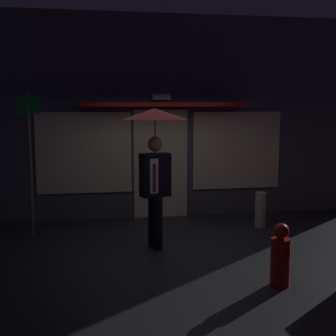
% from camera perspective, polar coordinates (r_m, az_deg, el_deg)
% --- Properties ---
extents(ground_plane, '(18.00, 18.00, 0.00)m').
position_cam_1_polar(ground_plane, '(7.59, 1.69, -9.81)').
color(ground_plane, '#26262B').
extents(building_facade, '(8.95, 1.00, 4.08)m').
position_cam_1_polar(building_facade, '(9.54, -1.07, 6.14)').
color(building_facade, '#4C4C56').
rests_on(building_facade, ground).
extents(person_with_umbrella, '(1.03, 1.03, 2.24)m').
position_cam_1_polar(person_with_umbrella, '(7.29, -1.61, 2.95)').
color(person_with_umbrella, black).
rests_on(person_with_umbrella, ground).
extents(street_sign_post, '(0.40, 0.07, 2.54)m').
position_cam_1_polar(street_sign_post, '(8.24, -16.61, 1.46)').
color(street_sign_post, '#595B60').
rests_on(street_sign_post, ground).
extents(sidewalk_bollard, '(0.20, 0.20, 0.67)m').
position_cam_1_polar(sidewalk_bollard, '(8.94, 11.27, -5.04)').
color(sidewalk_bollard, '#B2A899').
rests_on(sidewalk_bollard, ground).
extents(fire_hydrant, '(0.25, 0.25, 0.81)m').
position_cam_1_polar(fire_hydrant, '(6.16, 13.62, -10.54)').
color(fire_hydrant, '#B21914').
rests_on(fire_hydrant, ground).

